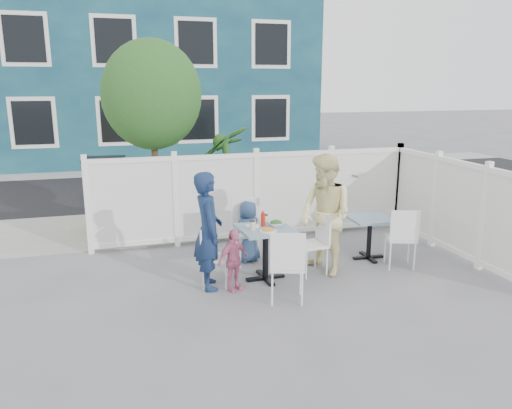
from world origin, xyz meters
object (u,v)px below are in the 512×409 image
object	(u,v)px
toddler	(233,260)
man	(208,231)
woman	(325,215)
utility_cabinet	(106,194)
main_table	(265,240)
chair_back	(248,226)
chair_left	(210,252)
chair_right	(316,238)
boy	(248,232)
spare_table	(370,227)
chair_near	(287,261)

from	to	relation	value
toddler	man	bearing A→B (deg)	118.34
woman	toddler	size ratio (longest dim) A/B	2.06
utility_cabinet	man	distance (m)	3.82
main_table	chair_back	world-z (taller)	chair_back
main_table	chair_left	xyz separation A→B (m)	(-0.82, 0.00, -0.11)
chair_left	woman	bearing A→B (deg)	104.77
chair_back	man	xyz separation A→B (m)	(-0.80, -0.89, 0.24)
man	woman	size ratio (longest dim) A/B	0.91
chair_right	toddler	distance (m)	1.39
boy	spare_table	bearing A→B (deg)	148.73
main_table	chair_near	world-z (taller)	chair_near
utility_cabinet	chair_left	xyz separation A→B (m)	(1.41, -3.50, -0.17)
boy	chair_left	bearing A→B (deg)	26.83
utility_cabinet	chair_near	world-z (taller)	utility_cabinet
main_table	toddler	size ratio (longest dim) A/B	0.90
spare_table	woman	distance (m)	1.09
man	toddler	world-z (taller)	man
chair_right	chair_near	world-z (taller)	chair_near
chair_near	boy	bearing A→B (deg)	110.33
utility_cabinet	chair_right	size ratio (longest dim) A/B	1.44
utility_cabinet	spare_table	size ratio (longest dim) A/B	1.92
chair_right	woman	distance (m)	0.38
chair_near	man	world-z (taller)	man
chair_back	man	size ratio (longest dim) A/B	0.61
chair_left	chair_near	size ratio (longest dim) A/B	0.87
chair_back	chair_near	bearing A→B (deg)	92.25
chair_near	boy	distance (m)	1.66
chair_back	toddler	size ratio (longest dim) A/B	1.16
chair_right	chair_back	distance (m)	1.16
boy	woman	bearing A→B (deg)	121.65
spare_table	boy	bearing A→B (deg)	167.73
chair_back	chair_left	bearing A→B (deg)	46.80
chair_right	woman	xyz separation A→B (m)	(0.12, -0.03, 0.36)
utility_cabinet	chair_right	bearing A→B (deg)	-42.05
chair_back	boy	distance (m)	0.10
chair_near	toddler	distance (m)	0.84
woman	utility_cabinet	bearing A→B (deg)	-156.79
utility_cabinet	main_table	world-z (taller)	utility_cabinet
main_table	boy	distance (m)	0.81
spare_table	chair_back	bearing A→B (deg)	166.85
utility_cabinet	chair_back	bearing A→B (deg)	-44.00
chair_back	chair_near	size ratio (longest dim) A/B	1.03
utility_cabinet	toddler	distance (m)	4.13
chair_right	toddler	size ratio (longest dim) A/B	1.06
main_table	spare_table	world-z (taller)	main_table
utility_cabinet	man	world-z (taller)	man
man	chair_back	bearing A→B (deg)	-41.01
chair_left	spare_table	bearing A→B (deg)	112.52
main_table	boy	bearing A→B (deg)	92.65
utility_cabinet	chair_near	size ratio (longest dim) A/B	1.36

